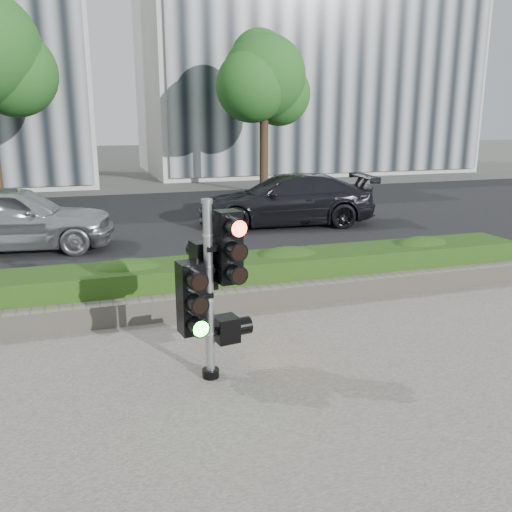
% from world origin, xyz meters
% --- Properties ---
extents(ground, '(120.00, 120.00, 0.00)m').
position_xyz_m(ground, '(0.00, 0.00, 0.00)').
color(ground, '#51514C').
rests_on(ground, ground).
extents(sidewalk, '(16.00, 11.00, 0.03)m').
position_xyz_m(sidewalk, '(0.00, -2.50, 0.01)').
color(sidewalk, '#9E9389').
rests_on(sidewalk, ground).
extents(road, '(60.00, 13.00, 0.02)m').
position_xyz_m(road, '(0.00, 10.00, 0.01)').
color(road, black).
rests_on(road, ground).
extents(curb, '(60.00, 0.25, 0.12)m').
position_xyz_m(curb, '(0.00, 3.15, 0.06)').
color(curb, gray).
rests_on(curb, ground).
extents(stone_wall, '(12.00, 0.32, 0.34)m').
position_xyz_m(stone_wall, '(0.00, 1.90, 0.20)').
color(stone_wall, gray).
rests_on(stone_wall, sidewalk).
extents(hedge, '(12.00, 1.00, 0.68)m').
position_xyz_m(hedge, '(0.00, 2.55, 0.37)').
color(hedge, '#427123').
rests_on(hedge, sidewalk).
extents(building_right, '(18.00, 10.00, 12.00)m').
position_xyz_m(building_right, '(11.00, 25.00, 6.00)').
color(building_right, '#B7B7B2').
rests_on(building_right, ground).
extents(tree_right, '(4.10, 3.58, 6.53)m').
position_xyz_m(tree_right, '(5.48, 15.55, 4.48)').
color(tree_right, black).
rests_on(tree_right, ground).
extents(traffic_signal, '(0.75, 0.60, 2.11)m').
position_xyz_m(traffic_signal, '(-0.51, -0.16, 1.20)').
color(traffic_signal, black).
rests_on(traffic_signal, sidewalk).
extents(car_silver, '(4.68, 2.38, 1.53)m').
position_xyz_m(car_silver, '(-3.35, 7.44, 0.78)').
color(car_silver, '#AEB0B5').
rests_on(car_silver, road).
extents(car_dark, '(5.23, 2.70, 1.45)m').
position_xyz_m(car_dark, '(3.75, 8.43, 0.74)').
color(car_dark, black).
rests_on(car_dark, road).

